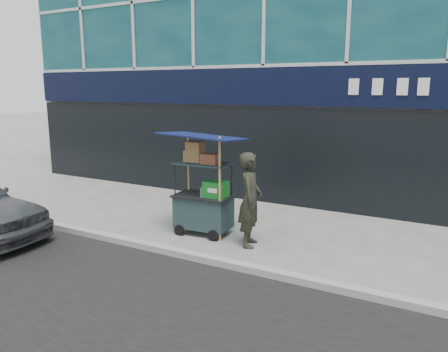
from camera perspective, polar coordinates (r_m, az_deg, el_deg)
The scene contains 4 objects.
ground at distance 8.07m, azimuth -6.74°, elevation -9.54°, with size 80.00×80.00×0.00m, color slate.
curb at distance 7.90m, azimuth -7.60°, elevation -9.57°, with size 80.00×0.18×0.12m, color #97978F.
vendor_cart at distance 8.66m, azimuth -2.62°, elevation -2.98°, with size 1.58×1.16×2.05m.
vendor_man at distance 7.98m, azimuth 3.44°, elevation -3.11°, with size 0.64×0.42×1.75m, color black.
Camera 1 is at (4.45, -6.08, 2.88)m, focal length 35.00 mm.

